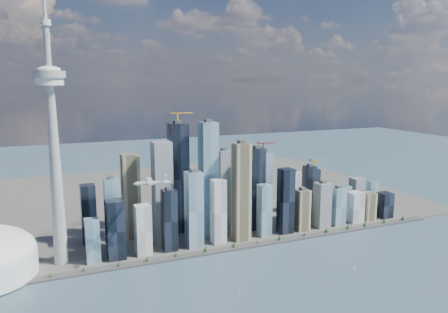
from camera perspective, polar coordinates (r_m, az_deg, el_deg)
name	(u,v)px	position (r m, az deg, el deg)	size (l,w,h in m)	color
ground	(282,310)	(709.24, 7.55, -19.25)	(4000.00, 4000.00, 0.00)	#385563
seawall	(219,250)	(910.91, -0.59, -12.18)	(1100.00, 22.00, 4.00)	#383838
land	(162,197)	(1317.45, -8.07, -5.28)	(1400.00, 900.00, 3.00)	#4C4C47
shoreline_trees	(219,247)	(908.38, -0.59, -11.78)	(960.53, 7.20, 8.80)	#3F2D1E
skyscraper_cluster	(229,198)	(981.98, 0.70, -5.38)	(736.00, 142.00, 274.49)	black
needle_tower	(54,141)	(848.43, -21.37, 1.87)	(56.00, 56.00, 550.50)	gray
airplane	(152,182)	(785.00, -9.42, -3.36)	(66.65, 59.20, 16.28)	silver
sailboat_west	(238,290)	(753.90, 1.87, -17.06)	(5.84, 3.66, 8.39)	white
sailboat_east	(355,266)	(871.21, 16.68, -13.60)	(6.95, 3.77, 9.75)	white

